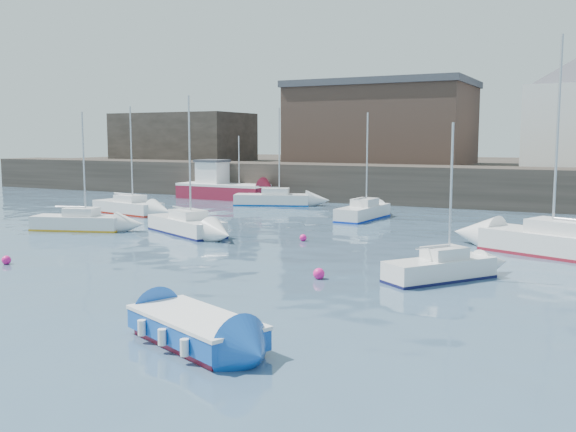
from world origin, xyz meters
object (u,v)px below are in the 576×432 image
at_px(blue_dinghy, 195,328).
at_px(buoy_near, 7,264).
at_px(sailboat_b, 186,225).
at_px(sailboat_a, 78,222).
at_px(sailboat_c, 440,268).
at_px(buoy_mid, 319,279).
at_px(fishing_boat, 222,187).
at_px(sailboat_e, 128,207).
at_px(buoy_far, 303,241).
at_px(sailboat_h, 272,199).
at_px(sailboat_f, 363,212).
at_px(sailboat_d, 568,244).

xyz_separation_m(blue_dinghy, buoy_near, (-13.01, 5.05, -0.43)).
bearing_deg(sailboat_b, buoy_near, -98.67).
xyz_separation_m(sailboat_a, sailboat_c, (21.32, -3.50, -0.03)).
bearing_deg(buoy_mid, fishing_boat, 129.16).
xyz_separation_m(sailboat_a, sailboat_e, (-2.92, 7.55, 0.01)).
xyz_separation_m(blue_dinghy, buoy_far, (-4.70, 16.03, -0.43)).
relative_size(sailboat_b, sailboat_h, 0.99).
bearing_deg(buoy_near, sailboat_b, 81.33).
bearing_deg(sailboat_f, buoy_near, -110.96).
relative_size(blue_dinghy, sailboat_c, 0.77).
xyz_separation_m(sailboat_f, buoy_mid, (4.72, -17.37, -0.48)).
bearing_deg(sailboat_b, sailboat_f, 58.50).
xyz_separation_m(sailboat_h, buoy_near, (1.35, -25.59, -0.49)).
xyz_separation_m(blue_dinghy, sailboat_b, (-11.43, 15.37, 0.05)).
bearing_deg(sailboat_c, buoy_far, 145.13).
bearing_deg(sailboat_d, buoy_near, -149.21).
bearing_deg(sailboat_c, sailboat_e, 155.50).
height_order(fishing_boat, sailboat_b, sailboat_b).
xyz_separation_m(sailboat_c, sailboat_f, (-8.74, 15.52, 0.04)).
distance_m(sailboat_e, buoy_mid, 23.99).
distance_m(sailboat_h, buoy_mid, 26.33).
bearing_deg(sailboat_a, buoy_far, 10.15).
height_order(fishing_boat, buoy_mid, fishing_boat).
bearing_deg(sailboat_c, sailboat_b, 161.10).
relative_size(sailboat_e, sailboat_h, 0.98).
bearing_deg(sailboat_d, buoy_far, -174.18).
bearing_deg(fishing_boat, buoy_far, -47.24).
distance_m(fishing_boat, sailboat_e, 12.27).
bearing_deg(sailboat_c, fishing_boat, 136.45).
relative_size(fishing_boat, buoy_near, 21.71).
bearing_deg(fishing_boat, sailboat_f, -26.26).
xyz_separation_m(fishing_boat, sailboat_e, (0.28, -12.25, -0.56)).
height_order(sailboat_f, buoy_far, sailboat_f).
height_order(sailboat_c, sailboat_f, sailboat_f).
distance_m(sailboat_c, buoy_far, 10.19).
height_order(sailboat_a, buoy_near, sailboat_a).
height_order(sailboat_d, buoy_mid, sailboat_d).
xyz_separation_m(blue_dinghy, sailboat_c, (3.65, 10.20, 0.01)).
height_order(sailboat_e, sailboat_f, sailboat_e).
height_order(sailboat_e, buoy_far, sailboat_e).
bearing_deg(sailboat_e, buoy_mid, -32.55).
relative_size(blue_dinghy, sailboat_f, 0.65).
relative_size(buoy_near, buoy_mid, 0.88).
bearing_deg(buoy_near, blue_dinghy, -21.23).
height_order(sailboat_f, sailboat_h, sailboat_h).
bearing_deg(buoy_far, fishing_boat, 132.76).
bearing_deg(sailboat_e, blue_dinghy, -45.91).
bearing_deg(buoy_near, sailboat_f, 69.04).
bearing_deg(sailboat_e, fishing_boat, 91.29).
distance_m(sailboat_f, sailboat_h, 10.50).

